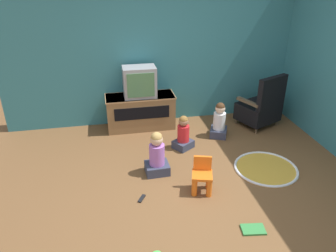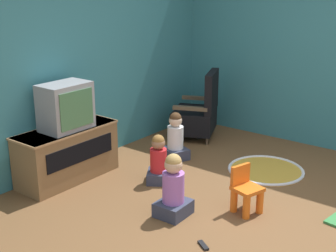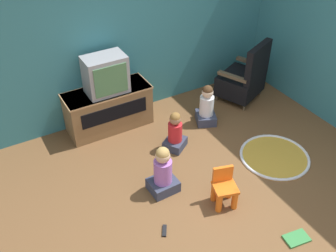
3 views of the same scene
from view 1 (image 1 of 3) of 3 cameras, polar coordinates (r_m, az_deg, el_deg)
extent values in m
plane|color=brown|center=(4.34, 7.87, -11.79)|extent=(30.00, 30.00, 0.00)
cube|color=teal|center=(5.83, -2.55, 14.27)|extent=(5.27, 0.12, 2.88)
cube|color=brown|center=(5.85, -4.80, 2.51)|extent=(1.18, 0.47, 0.61)
cube|color=#A97C50|center=(5.74, -4.91, 5.17)|extent=(1.20, 0.47, 0.02)
cube|color=black|center=(5.61, -4.53, 2.23)|extent=(0.94, 0.01, 0.22)
cube|color=#939399|center=(5.62, -4.98, 7.67)|extent=(0.55, 0.36, 0.52)
cube|color=#47754C|center=(5.45, -4.75, 7.06)|extent=(0.45, 0.02, 0.41)
cylinder|color=brown|center=(6.60, 15.18, 2.07)|extent=(0.04, 0.04, 0.10)
cylinder|color=brown|center=(6.21, 11.78, 0.89)|extent=(0.04, 0.04, 0.10)
cylinder|color=brown|center=(6.33, 18.44, 0.56)|extent=(0.04, 0.04, 0.10)
cylinder|color=brown|center=(5.92, 15.10, -0.77)|extent=(0.04, 0.04, 0.10)
cube|color=black|center=(6.17, 15.37, 2.44)|extent=(0.83, 0.78, 0.31)
cube|color=black|center=(5.88, 17.65, 5.53)|extent=(0.61, 0.34, 0.56)
cube|color=brown|center=(6.30, 17.40, 5.17)|extent=(0.26, 0.47, 0.05)
cube|color=brown|center=(5.87, 13.77, 4.08)|extent=(0.26, 0.47, 0.05)
cylinder|color=orange|center=(4.23, 4.63, -10.45)|extent=(0.07, 0.07, 0.27)
cylinder|color=orange|center=(4.24, 7.18, -10.53)|extent=(0.07, 0.07, 0.27)
cylinder|color=orange|center=(4.37, 4.66, -9.09)|extent=(0.07, 0.07, 0.27)
cylinder|color=orange|center=(4.38, 7.12, -9.17)|extent=(0.07, 0.07, 0.27)
cube|color=orange|center=(4.24, 5.97, -8.53)|extent=(0.32, 0.31, 0.04)
cube|color=orange|center=(4.26, 6.04, -6.41)|extent=(0.23, 0.10, 0.20)
cylinder|color=gold|center=(4.99, 16.66, -7.10)|extent=(0.91, 0.91, 0.01)
torus|color=silver|center=(4.98, 16.66, -7.06)|extent=(0.91, 0.91, 0.04)
cube|color=#33384C|center=(5.28, 2.64, -3.18)|extent=(0.38, 0.37, 0.13)
cylinder|color=red|center=(5.18, 2.69, -1.29)|extent=(0.19, 0.19, 0.27)
sphere|color=#9E7051|center=(5.09, 2.74, 0.77)|extent=(0.15, 0.15, 0.15)
sphere|color=olive|center=(5.08, 2.74, 1.04)|extent=(0.14, 0.14, 0.14)
cube|color=#33384C|center=(5.70, 8.78, -1.05)|extent=(0.38, 0.40, 0.14)
cylinder|color=silver|center=(5.60, 8.93, 0.90)|extent=(0.20, 0.20, 0.29)
sphere|color=beige|center=(5.51, 9.09, 3.00)|extent=(0.17, 0.17, 0.17)
sphere|color=#472D19|center=(5.50, 9.11, 3.28)|extent=(0.15, 0.15, 0.15)
cube|color=#33384C|center=(4.67, -1.91, -7.34)|extent=(0.34, 0.30, 0.14)
cylinder|color=#A566BF|center=(4.55, -1.95, -4.99)|extent=(0.21, 0.21, 0.31)
sphere|color=#D8AD8C|center=(4.43, -1.99, -2.40)|extent=(0.17, 0.17, 0.17)
sphere|color=tan|center=(4.42, -2.00, -2.05)|extent=(0.16, 0.16, 0.16)
cube|color=#337F3D|center=(3.94, 14.61, -17.03)|extent=(0.28, 0.20, 0.02)
cube|color=black|center=(4.24, -4.60, -12.47)|extent=(0.12, 0.15, 0.02)
camera|label=2|loc=(3.03, -72.28, -0.55)|focal=50.00mm
camera|label=3|loc=(1.56, -74.84, 39.60)|focal=42.00mm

